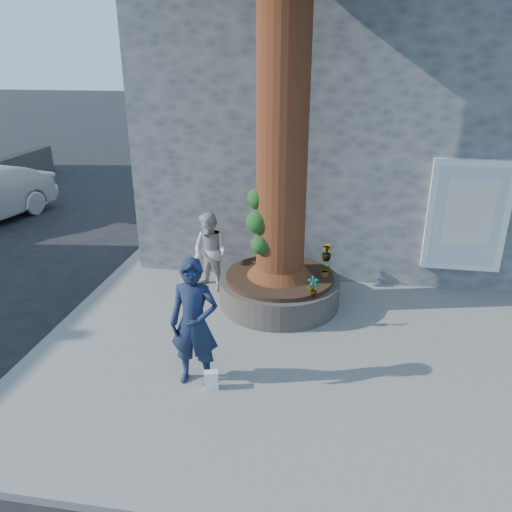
# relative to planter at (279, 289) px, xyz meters

# --- Properties ---
(ground) EXTENTS (120.00, 120.00, 0.00)m
(ground) POSITION_rel_planter_xyz_m (-0.80, -2.00, -0.41)
(ground) COLOR black
(ground) RESTS_ON ground
(pavement) EXTENTS (9.00, 8.00, 0.12)m
(pavement) POSITION_rel_planter_xyz_m (0.70, -1.00, -0.35)
(pavement) COLOR slate
(pavement) RESTS_ON ground
(yellow_line) EXTENTS (0.10, 30.00, 0.01)m
(yellow_line) POSITION_rel_planter_xyz_m (-3.85, -1.00, -0.41)
(yellow_line) COLOR yellow
(yellow_line) RESTS_ON ground
(stone_shop) EXTENTS (10.30, 8.30, 6.30)m
(stone_shop) POSITION_rel_planter_xyz_m (1.70, 5.20, 2.75)
(stone_shop) COLOR #4C4E51
(stone_shop) RESTS_ON ground
(planter) EXTENTS (2.30, 2.30, 0.60)m
(planter) POSITION_rel_planter_xyz_m (0.00, 0.00, 0.00)
(planter) COLOR black
(planter) RESTS_ON pavement
(man) EXTENTS (0.70, 0.46, 1.93)m
(man) POSITION_rel_planter_xyz_m (-0.90, -2.67, 0.67)
(man) COLOR #141E38
(man) RESTS_ON pavement
(woman) EXTENTS (0.97, 0.89, 1.60)m
(woman) POSITION_rel_planter_xyz_m (-1.46, 0.42, 0.51)
(woman) COLOR #AEAAA7
(woman) RESTS_ON pavement
(shopping_bag) EXTENTS (0.23, 0.17, 0.28)m
(shopping_bag) POSITION_rel_planter_xyz_m (-0.65, -2.82, -0.15)
(shopping_bag) COLOR white
(shopping_bag) RESTS_ON pavement
(plant_a) EXTENTS (0.24, 0.20, 0.38)m
(plant_a) POSITION_rel_planter_xyz_m (0.68, -0.85, 0.50)
(plant_a) COLOR gray
(plant_a) RESTS_ON planter
(plant_b) EXTENTS (0.25, 0.25, 0.34)m
(plant_b) POSITION_rel_planter_xyz_m (0.85, 0.85, 0.48)
(plant_b) COLOR gray
(plant_b) RESTS_ON planter
(plant_c) EXTENTS (0.20, 0.20, 0.35)m
(plant_c) POSITION_rel_planter_xyz_m (0.85, 0.85, 0.48)
(plant_c) COLOR gray
(plant_c) RESTS_ON planter
(plant_d) EXTENTS (0.27, 0.29, 0.27)m
(plant_d) POSITION_rel_planter_xyz_m (0.85, 0.04, 0.44)
(plant_d) COLOR gray
(plant_d) RESTS_ON planter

